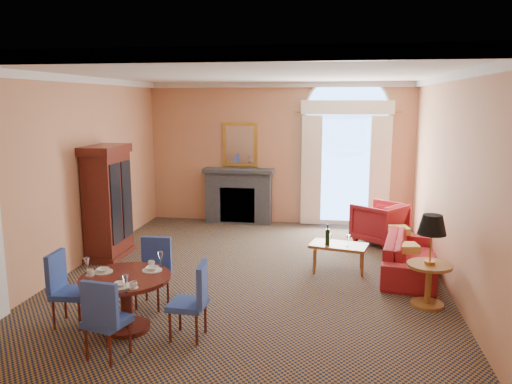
% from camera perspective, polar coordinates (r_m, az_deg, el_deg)
% --- Properties ---
extents(ground, '(7.50, 7.50, 0.00)m').
position_cam_1_polar(ground, '(8.13, -0.58, -9.68)').
color(ground, '#101733').
rests_on(ground, ground).
extents(room_envelope, '(6.04, 7.52, 3.45)m').
position_cam_1_polar(room_envelope, '(8.30, 0.01, 8.45)').
color(room_envelope, tan).
rests_on(room_envelope, ground).
extents(armoire, '(0.58, 1.03, 2.02)m').
position_cam_1_polar(armoire, '(9.31, -16.59, -1.30)').
color(armoire, '#40140E').
rests_on(armoire, ground).
extents(dining_table, '(1.10, 1.10, 0.89)m').
position_cam_1_polar(dining_table, '(6.41, -14.63, -10.80)').
color(dining_table, '#40140E').
rests_on(dining_table, ground).
extents(dining_chair_north, '(0.44, 0.45, 0.94)m').
position_cam_1_polar(dining_chair_north, '(7.09, -11.58, -8.40)').
color(dining_chair_north, navy).
rests_on(dining_chair_north, ground).
extents(dining_chair_south, '(0.51, 0.51, 0.94)m').
position_cam_1_polar(dining_chair_south, '(5.74, -16.99, -13.27)').
color(dining_chair_south, navy).
rests_on(dining_chair_south, ground).
extents(dining_chair_east, '(0.46, 0.45, 0.94)m').
position_cam_1_polar(dining_chair_east, '(6.03, -7.03, -11.71)').
color(dining_chair_east, navy).
rests_on(dining_chair_east, ground).
extents(dining_chair_west, '(0.46, 0.45, 0.94)m').
position_cam_1_polar(dining_chair_west, '(6.79, -21.10, -9.76)').
color(dining_chair_west, navy).
rests_on(dining_chair_west, ground).
extents(sofa, '(1.13, 2.15, 0.60)m').
position_cam_1_polar(sofa, '(8.58, 17.29, -6.99)').
color(sofa, maroon).
rests_on(sofa, ground).
extents(armchair, '(1.23, 1.23, 0.81)m').
position_cam_1_polar(armchair, '(10.22, 13.92, -3.42)').
color(armchair, maroon).
rests_on(armchair, ground).
extents(coffee_table, '(1.00, 0.69, 0.81)m').
position_cam_1_polar(coffee_table, '(8.37, 9.35, -6.12)').
color(coffee_table, '#915D2B').
rests_on(coffee_table, ground).
extents(side_table, '(0.60, 0.60, 1.26)m').
position_cam_1_polar(side_table, '(7.20, 19.32, -6.17)').
color(side_table, '#915D2B').
rests_on(side_table, ground).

